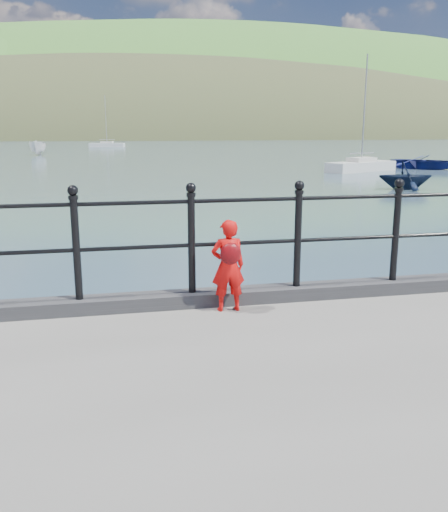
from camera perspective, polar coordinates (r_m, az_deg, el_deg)
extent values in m
plane|color=#2D4251|center=(6.63, 1.84, -12.67)|extent=(600.00, 600.00, 0.00)
cube|color=#28282B|center=(6.10, 2.25, -4.14)|extent=(60.00, 0.30, 0.15)
cylinder|color=black|center=(5.95, 2.30, 1.40)|extent=(18.00, 0.04, 0.04)
cylinder|color=black|center=(5.87, 2.35, 5.92)|extent=(18.00, 0.04, 0.04)
cylinder|color=black|center=(5.78, -15.27, 0.60)|extent=(0.08, 0.08, 1.05)
sphere|color=black|center=(5.68, -15.64, 6.66)|extent=(0.11, 0.11, 0.11)
cylinder|color=black|center=(5.83, -3.42, 1.15)|extent=(0.08, 0.08, 1.05)
sphere|color=black|center=(5.73, -3.51, 7.17)|extent=(0.11, 0.11, 0.11)
cylinder|color=black|center=(6.12, 7.76, 1.62)|extent=(0.08, 0.08, 1.05)
sphere|color=black|center=(6.03, 7.94, 7.36)|extent=(0.11, 0.11, 0.11)
cylinder|color=black|center=(6.62, 17.61, 1.99)|extent=(0.08, 0.08, 1.05)
sphere|color=black|center=(6.53, 17.98, 7.28)|extent=(0.11, 0.11, 0.11)
ellipsoid|color=#333A21|center=(202.76, -5.89, 7.85)|extent=(400.00, 100.00, 88.00)
ellipsoid|color=#387026|center=(269.63, 1.30, 6.66)|extent=(600.00, 180.00, 156.00)
cube|color=silver|center=(187.09, -15.58, 12.66)|extent=(9.00, 6.00, 6.00)
cube|color=#4C4744|center=(187.14, -15.66, 13.89)|extent=(9.50, 6.50, 2.00)
cube|color=silver|center=(187.80, -6.17, 13.06)|extent=(9.00, 6.00, 6.00)
cube|color=#4C4744|center=(187.85, -6.20, 14.28)|extent=(9.50, 6.50, 2.00)
cube|color=silver|center=(192.48, 2.06, 13.12)|extent=(9.00, 6.00, 6.00)
cube|color=#4C4744|center=(192.52, 2.07, 14.31)|extent=(9.50, 6.50, 2.00)
imported|color=red|center=(5.69, 0.42, -1.02)|extent=(0.36, 0.24, 0.98)
ellipsoid|color=red|center=(5.53, 0.71, 0.23)|extent=(0.22, 0.11, 0.23)
imported|color=#131A55|center=(44.62, 20.39, 9.26)|extent=(5.96, 6.18, 1.04)
imported|color=white|center=(68.70, -18.98, 10.72)|extent=(1.85, 4.53, 1.73)
imported|color=black|center=(28.63, 18.56, 8.04)|extent=(2.99, 2.71, 1.38)
cube|color=silver|center=(98.25, -12.21, 11.27)|extent=(6.24, 3.00, 0.90)
cube|color=beige|center=(98.24, -12.22, 11.56)|extent=(2.31, 1.67, 0.50)
cylinder|color=#A5A5A8|center=(98.23, -12.34, 13.86)|extent=(0.10, 0.10, 8.00)
cylinder|color=#A5A5A8|center=(98.23, -12.24, 11.88)|extent=(2.65, 0.62, 0.06)
cube|color=silver|center=(40.34, 14.23, 8.96)|extent=(6.03, 4.04, 0.90)
cube|color=beige|center=(40.31, 14.27, 9.67)|extent=(2.36, 1.93, 0.50)
cylinder|color=#A5A5A8|center=(40.28, 14.57, 14.76)|extent=(0.10, 0.10, 7.27)
cylinder|color=#A5A5A8|center=(40.29, 14.32, 10.45)|extent=(2.42, 1.21, 0.06)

